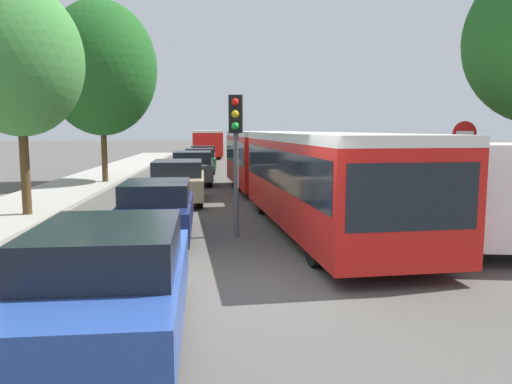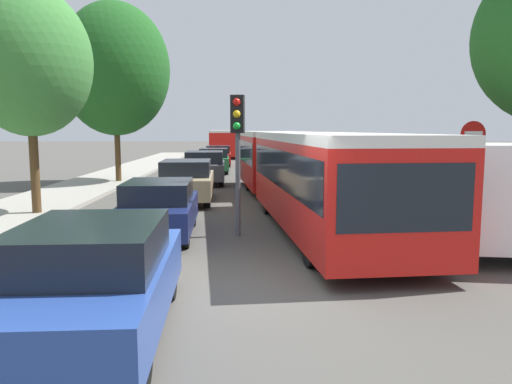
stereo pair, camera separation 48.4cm
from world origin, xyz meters
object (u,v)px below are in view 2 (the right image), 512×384
object	(u,v)px
city_bus_rear	(224,141)
tree_left_mid	(31,66)
queued_car_navy	(159,208)
queued_car_green	(214,160)
queued_car_blue	(94,280)
no_entry_sign	(472,155)
articulated_bus	(299,165)
traffic_light	(238,133)
queued_car_graphite	(205,167)
tree_left_far	(115,73)
queued_car_red	(218,156)
queued_car_tan	(187,181)

from	to	relation	value
city_bus_rear	tree_left_mid	distance (m)	33.36
city_bus_rear	queued_car_navy	distance (m)	35.86
queued_car_green	tree_left_mid	world-z (taller)	tree_left_mid
queued_car_blue	no_entry_sign	distance (m)	11.34
articulated_bus	traffic_light	distance (m)	4.47
queued_car_graphite	queued_car_green	bearing A→B (deg)	-3.00
queued_car_green	tree_left_far	world-z (taller)	tree_left_far
queued_car_navy	queued_car_graphite	world-z (taller)	queued_car_graphite
traffic_light	no_entry_sign	world-z (taller)	traffic_light
traffic_light	queued_car_red	bearing A→B (deg)	-167.78
tree_left_mid	queued_car_blue	bearing A→B (deg)	-64.29
city_bus_rear	queued_car_navy	world-z (taller)	city_bus_rear
queued_car_blue	queued_car_red	xyz separation A→B (m)	(0.11, 29.22, -0.02)
city_bus_rear	queued_car_red	xyz separation A→B (m)	(0.07, -12.53, -0.71)
queued_car_tan	traffic_light	size ratio (longest dim) A/B	1.28
queued_car_tan	queued_car_green	size ratio (longest dim) A/B	1.03
traffic_light	no_entry_sign	size ratio (longest dim) A/B	1.21
queued_car_graphite	no_entry_sign	world-z (taller)	no_entry_sign
queued_car_navy	traffic_light	bearing A→B (deg)	-90.27
queued_car_blue	no_entry_sign	xyz separation A→B (m)	(8.24, 7.70, 1.14)
traffic_light	no_entry_sign	bearing A→B (deg)	113.10
city_bus_rear	queued_car_red	distance (m)	12.55
queued_car_green	queued_car_navy	bearing A→B (deg)	176.97
tree_left_mid	tree_left_far	bearing A→B (deg)	89.20
articulated_bus	city_bus_rear	xyz separation A→B (m)	(-3.61, 31.89, -0.01)
tree_left_mid	queued_car_green	bearing A→B (deg)	73.77
articulated_bus	queued_car_graphite	distance (m)	8.85
city_bus_rear	tree_left_far	distance (m)	24.48
queued_car_green	tree_left_mid	xyz separation A→B (m)	(-4.35, -14.95, 3.66)
articulated_bus	queued_car_green	bearing A→B (deg)	-170.76
queued_car_tan	queued_car_green	bearing A→B (deg)	-3.41
queued_car_blue	tree_left_mid	xyz separation A→B (m)	(-4.24, 8.81, 3.66)
city_bus_rear	traffic_light	world-z (taller)	traffic_light
queued_car_green	no_entry_sign	world-z (taller)	no_entry_sign
no_entry_sign	tree_left_far	xyz separation A→B (m)	(-12.36, 10.23, 3.33)
queued_car_green	tree_left_far	size ratio (longest dim) A/B	0.50
articulated_bus	queued_car_navy	xyz separation A→B (m)	(-3.83, -3.96, -0.75)
city_bus_rear	queued_car_tan	world-z (taller)	city_bus_rear
city_bus_rear	queued_car_graphite	distance (m)	23.85
queued_car_navy	queued_car_tan	size ratio (longest dim) A/B	0.91
city_bus_rear	queued_car_blue	distance (m)	41.76
queued_car_blue	queued_car_tan	distance (m)	11.74
queued_car_green	queued_car_blue	bearing A→B (deg)	177.63
city_bus_rear	queued_car_red	world-z (taller)	city_bus_rear
queued_car_tan	tree_left_mid	xyz separation A→B (m)	(-4.08, -2.94, 3.64)
queued_car_red	queued_car_tan	bearing A→B (deg)	177.00
articulated_bus	tree_left_far	distance (m)	11.81
queued_car_graphite	queued_car_green	distance (m)	5.85
queued_car_green	no_entry_sign	distance (m)	18.04
traffic_light	tree_left_mid	bearing A→B (deg)	-107.18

